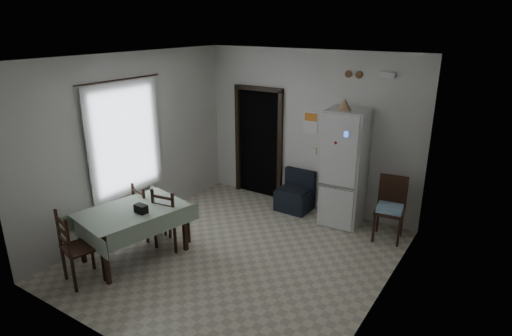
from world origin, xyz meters
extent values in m
plane|color=#BFB59C|center=(0.00, 0.00, 0.00)|extent=(4.50, 4.50, 0.00)
cube|color=black|center=(-1.05, 2.46, 1.05)|extent=(0.90, 0.45, 2.10)
cube|color=black|center=(-1.54, 2.22, 1.05)|extent=(0.08, 0.10, 2.18)
cube|color=black|center=(-0.56, 2.22, 1.05)|extent=(0.08, 0.10, 2.18)
cube|color=black|center=(-1.05, 2.22, 2.14)|extent=(1.06, 0.10, 0.08)
cube|color=silver|center=(-2.15, -0.20, 1.55)|extent=(0.10, 1.20, 1.60)
cube|color=silver|center=(-2.04, -0.20, 1.55)|extent=(0.02, 1.45, 1.85)
cylinder|color=black|center=(-2.03, -0.20, 2.50)|extent=(0.02, 1.60, 0.02)
cube|color=white|center=(0.05, 2.24, 1.62)|extent=(0.28, 0.02, 0.40)
cube|color=orange|center=(0.05, 2.23, 1.72)|extent=(0.24, 0.01, 0.14)
cube|color=beige|center=(0.15, 2.24, 1.10)|extent=(0.08, 0.02, 0.12)
cylinder|color=brown|center=(0.70, 2.23, 2.52)|extent=(0.12, 0.03, 0.12)
cylinder|color=brown|center=(0.88, 2.23, 2.52)|extent=(0.12, 0.03, 0.12)
cube|color=white|center=(1.35, 2.21, 2.55)|extent=(0.25, 0.07, 0.09)
cone|color=tan|center=(0.82, 1.83, 2.09)|extent=(0.24, 0.24, 0.18)
cube|color=black|center=(-1.08, -0.85, 0.83)|extent=(0.20, 0.12, 0.12)
camera|label=1|loc=(3.31, -4.62, 3.36)|focal=30.00mm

